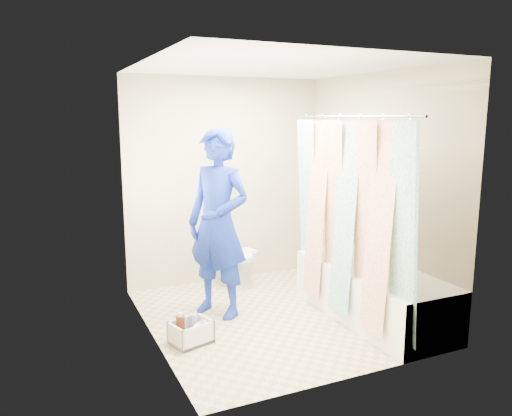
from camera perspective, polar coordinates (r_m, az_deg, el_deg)
name	(u,v)px	position (r m, az deg, el deg)	size (l,w,h in m)	color
floor	(274,316)	(5.06, 2.12, -12.25)	(2.60, 2.60, 0.00)	tan
ceiling	(276,66)	(4.69, 2.32, 15.92)	(2.40, 2.60, 0.02)	silver
wall_back	(226,181)	(5.91, -3.44, 3.11)	(2.40, 0.02, 2.40)	#B1AA88
wall_front	(357,223)	(3.63, 11.43, -1.69)	(2.40, 0.02, 2.40)	#B1AA88
wall_left	(149,206)	(4.33, -12.12, 0.23)	(0.02, 2.60, 2.40)	#B1AA88
wall_right	(378,189)	(5.37, 13.75, 2.09)	(0.02, 2.60, 2.40)	#B1AA88
bathtub	(372,292)	(5.05, 13.12, -9.30)	(0.70, 1.75, 0.50)	white
curtain_rod	(350,116)	(4.57, 10.66, 10.25)	(0.02, 0.02, 1.90)	silver
shower_curtain	(346,219)	(4.66, 10.27, -1.25)	(0.06, 1.75, 1.80)	white
toilet	(233,256)	(5.88, -2.70, -5.49)	(0.38, 0.67, 0.68)	white
tank_lid	(238,253)	(5.78, -2.03, -5.16)	(0.42, 0.18, 0.03)	white
tank_internals	(220,226)	(5.91, -4.11, -2.10)	(0.16, 0.08, 0.22)	black
plumber	(218,224)	(4.87, -4.35, -1.78)	(0.67, 0.44, 1.85)	#0F259F
cleaning_caddy	(192,333)	(4.51, -7.32, -13.95)	(0.39, 0.35, 0.25)	silver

